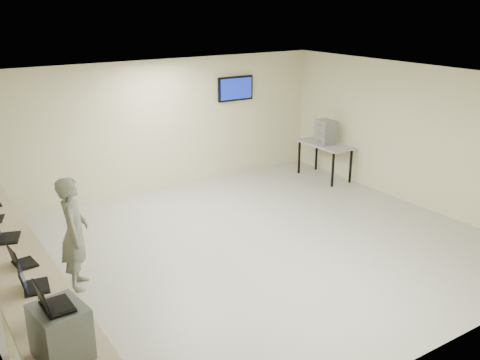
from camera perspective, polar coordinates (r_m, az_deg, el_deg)
room at (r=8.57m, az=0.71°, el=1.43°), size 8.01×7.01×2.81m
workbench at (r=7.48m, az=-22.94°, el=-7.59°), size 0.76×6.00×0.90m
equipment_box at (r=5.18m, az=-18.58°, el=-15.11°), size 0.49×0.54×0.50m
laptop_on_box at (r=5.01m, az=-19.55°, el=-12.20°), size 0.28×0.34×0.26m
laptop_0 at (r=5.79m, az=-19.52°, el=-13.48°), size 0.36×0.40×0.27m
laptop_1 at (r=6.45m, az=-21.45°, el=-10.23°), size 0.36×0.41×0.29m
laptop_2 at (r=7.04m, az=-22.41°, el=-7.94°), size 0.30×0.35×0.26m
laptop_3 at (r=7.83m, az=-24.01°, el=-5.35°), size 0.44×0.47×0.31m
soldier at (r=7.91m, az=-17.25°, el=-5.45°), size 0.60×0.71×1.66m
side_table at (r=12.45m, az=9.06°, el=3.52°), size 0.64×1.37×0.82m
storage_bins at (r=12.35m, az=9.07°, el=5.08°), size 0.35×0.39×0.55m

